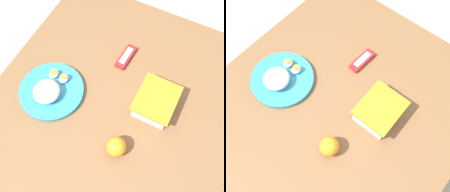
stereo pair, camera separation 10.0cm
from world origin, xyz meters
TOP-DOWN VIEW (x-y plane):
  - ground_plane at (0.00, 0.00)m, footprint 10.00×10.00m
  - table at (0.00, 0.00)m, footprint 1.05×0.95m
  - food_container at (-0.05, 0.15)m, footprint 0.17×0.15m
  - orange_fruit at (0.17, 0.09)m, footprint 0.07×0.07m
  - rice_plate at (0.08, -0.24)m, footprint 0.26×0.26m
  - candy_bar at (-0.20, -0.05)m, footprint 0.13×0.05m

SIDE VIEW (x-z plane):
  - ground_plane at x=0.00m, z-range 0.00..0.00m
  - table at x=0.00m, z-range 0.28..0.99m
  - candy_bar at x=-0.20m, z-range 0.70..0.72m
  - rice_plate at x=0.08m, z-range 0.69..0.76m
  - food_container at x=-0.05m, z-range 0.70..0.77m
  - orange_fruit at x=0.17m, z-range 0.70..0.78m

